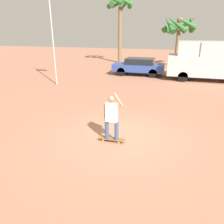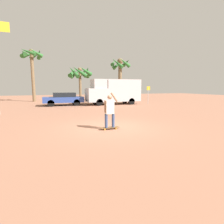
{
  "view_description": "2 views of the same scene",
  "coord_description": "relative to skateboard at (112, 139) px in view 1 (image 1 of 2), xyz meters",
  "views": [
    {
      "loc": [
        1.76,
        -7.13,
        3.73
      ],
      "look_at": [
        -0.34,
        0.17,
        0.87
      ],
      "focal_mm": 35.0,
      "sensor_mm": 36.0,
      "label": 1
    },
    {
      "loc": [
        -2.94,
        -8.33,
        2.04
      ],
      "look_at": [
        0.09,
        -0.08,
        0.79
      ],
      "focal_mm": 28.0,
      "sensor_mm": 36.0,
      "label": 2
    }
  ],
  "objects": [
    {
      "name": "ground_plane",
      "position": [
        0.17,
        0.46,
        -0.08
      ],
      "size": [
        80.0,
        80.0,
        0.0
      ],
      "primitive_type": "plane",
      "color": "#A36B51"
    },
    {
      "name": "skateboard",
      "position": [
        0.0,
        0.0,
        0.0
      ],
      "size": [
        0.94,
        0.26,
        0.1
      ],
      "color": "brown",
      "rests_on": "ground_plane"
    },
    {
      "name": "person_skateboarder",
      "position": [
        -0.0,
        -0.0,
        0.92
      ],
      "size": [
        0.69,
        0.22,
        1.71
      ],
      "color": "#384C7A",
      "rests_on": "skateboard"
    },
    {
      "name": "camper_van",
      "position": [
        4.66,
        11.65,
        1.52
      ],
      "size": [
        6.35,
        2.18,
        2.94
      ],
      "color": "black",
      "rests_on": "ground_plane"
    },
    {
      "name": "parked_car_blue",
      "position": [
        -1.13,
        12.42,
        0.71
      ],
      "size": [
        4.36,
        1.93,
        1.44
      ],
      "color": "black",
      "rests_on": "ground_plane"
    },
    {
      "name": "palm_tree_center_background",
      "position": [
        1.9,
        18.82,
        4.05
      ],
      "size": [
        3.7,
        3.77,
        5.2
      ],
      "color": "brown",
      "rests_on": "ground_plane"
    },
    {
      "name": "palm_tree_far_left",
      "position": [
        -4.67,
        19.43,
        5.86
      ],
      "size": [
        3.06,
        3.2,
        7.34
      ],
      "color": "brown",
      "rests_on": "ground_plane"
    },
    {
      "name": "flagpole",
      "position": [
        -6.12,
        7.19,
        4.02
      ],
      "size": [
        1.18,
        0.12,
        6.93
      ],
      "color": "#B7B7BC",
      "rests_on": "ground_plane"
    }
  ]
}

